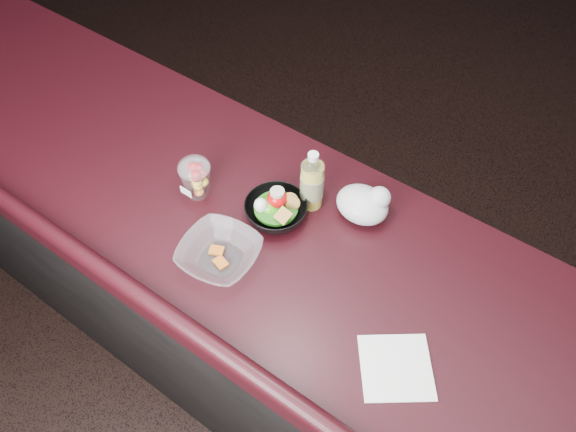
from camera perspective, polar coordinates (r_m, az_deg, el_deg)
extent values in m
cube|color=black|center=(1.95, -0.31, -11.31)|extent=(4.00, 0.65, 0.98)
cube|color=black|center=(1.51, -0.40, -2.58)|extent=(4.06, 0.71, 0.04)
cylinder|color=gold|center=(1.51, 2.44, 3.13)|extent=(0.06, 0.06, 0.15)
cylinder|color=white|center=(1.51, 2.44, 3.13)|extent=(0.06, 0.06, 0.15)
cone|color=white|center=(1.45, 2.55, 5.43)|extent=(0.06, 0.06, 0.03)
cylinder|color=white|center=(1.43, 2.58, 6.04)|extent=(0.03, 0.03, 0.02)
cylinder|color=#072D99|center=(1.51, 2.44, 3.13)|extent=(0.06, 0.06, 0.07)
ellipsoid|color=white|center=(1.54, -9.55, 4.86)|extent=(0.09, 0.09, 0.05)
ellipsoid|color=#28800E|center=(1.52, -1.77, 0.94)|extent=(0.07, 0.07, 0.06)
cylinder|color=black|center=(1.49, -1.80, 1.77)|extent=(0.01, 0.01, 0.01)
ellipsoid|color=silver|center=(1.52, 7.55, 1.16)|extent=(0.15, 0.12, 0.09)
sphere|color=silver|center=(1.50, 9.26, 1.84)|extent=(0.06, 0.06, 0.06)
imported|color=black|center=(1.52, -1.22, 0.53)|extent=(0.19, 0.19, 0.05)
cylinder|color=#0F470C|center=(1.51, -1.23, 0.79)|extent=(0.12, 0.12, 0.01)
ellipsoid|color=#B9070B|center=(1.50, -1.08, 1.82)|extent=(0.06, 0.06, 0.05)
cylinder|color=beige|center=(1.48, -1.10, 2.43)|extent=(0.04, 0.04, 0.01)
ellipsoid|color=white|center=(1.49, -2.79, 1.10)|extent=(0.04, 0.04, 0.05)
imported|color=silver|center=(1.45, -6.98, -3.79)|extent=(0.23, 0.23, 0.05)
cube|color=#990F0C|center=(1.47, -7.25, -3.49)|extent=(0.05, 0.04, 0.01)
cube|color=#990F0C|center=(1.45, -6.85, -4.73)|extent=(0.04, 0.04, 0.01)
cube|color=white|center=(1.34, 10.92, -14.86)|extent=(0.22, 0.22, 0.00)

